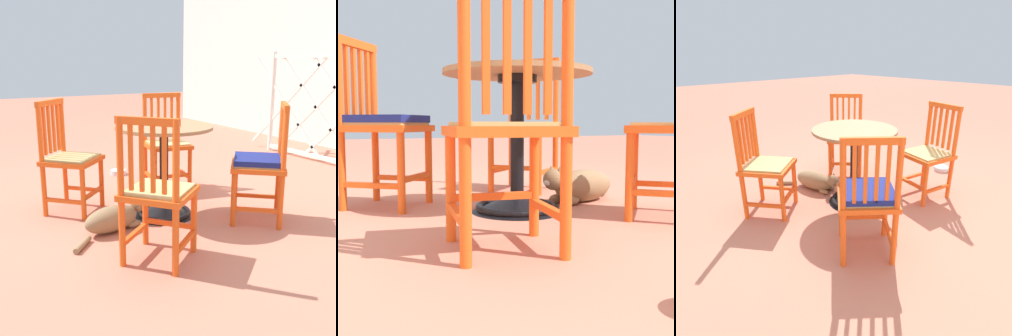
# 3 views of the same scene
# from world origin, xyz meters

# --- Properties ---
(ground_plane) EXTENTS (24.00, 24.00, 0.00)m
(ground_plane) POSITION_xyz_m (0.00, 0.00, 0.00)
(ground_plane) COLOR #C6755B
(cafe_table) EXTENTS (0.76, 0.76, 0.73)m
(cafe_table) POSITION_xyz_m (0.10, 0.02, 0.28)
(cafe_table) COLOR black
(cafe_table) RESTS_ON ground_plane
(orange_chair_at_corner) EXTENTS (0.48, 0.48, 0.91)m
(orange_chair_at_corner) POSITION_xyz_m (-0.54, 0.42, 0.43)
(orange_chair_at_corner) COLOR #EA5619
(orange_chair_at_corner) RESTS_ON ground_plane
(orange_chair_facing_out) EXTENTS (0.57, 0.57, 0.91)m
(orange_chair_facing_out) POSITION_xyz_m (-0.38, -0.59, 0.43)
(orange_chair_facing_out) COLOR #EA5619
(orange_chair_facing_out) RESTS_ON ground_plane
(orange_chair_by_planter) EXTENTS (0.56, 0.56, 0.91)m
(orange_chair_by_planter) POSITION_xyz_m (0.77, -0.41, 0.43)
(orange_chair_by_planter) COLOR #EA5619
(orange_chair_by_planter) RESTS_ON ground_plane
(orange_chair_near_fence) EXTENTS (0.56, 0.56, 0.91)m
(orange_chair_near_fence) POSITION_xyz_m (0.57, 0.61, 0.45)
(orange_chair_near_fence) COLOR #EA5619
(orange_chair_near_fence) RESTS_ON ground_plane
(tabby_cat) EXTENTS (0.41, 0.68, 0.23)m
(tabby_cat) POSITION_xyz_m (0.19, -0.44, 0.10)
(tabby_cat) COLOR #8E704C
(tabby_cat) RESTS_ON ground_plane
(pet_water_bowl) EXTENTS (0.17, 0.17, 0.05)m
(pet_water_bowl) POSITION_xyz_m (-1.25, 0.22, 0.03)
(pet_water_bowl) COLOR silver
(pet_water_bowl) RESTS_ON ground_plane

